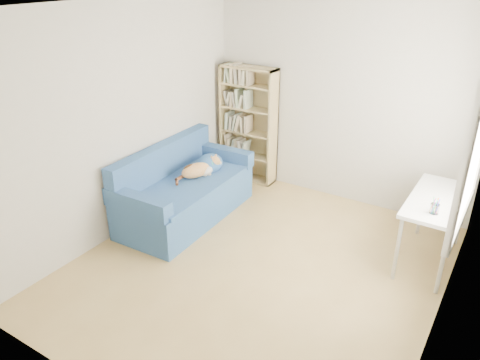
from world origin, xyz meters
name	(u,v)px	position (x,y,z in m)	size (l,w,h in m)	color
ground	(258,266)	(0.00, 0.00, 0.00)	(4.00, 4.00, 0.00)	tan
room_shell	(272,119)	(0.10, 0.03, 1.64)	(3.54, 4.04, 2.62)	silver
sofa	(184,191)	(-1.34, 0.47, 0.34)	(0.92, 1.85, 0.90)	navy
bookshelf	(248,129)	(-1.25, 1.86, 0.76)	(0.82, 0.26, 1.65)	tan
desk	(436,205)	(1.47, 1.07, 0.67)	(0.52, 1.14, 0.75)	white
pen_cup	(435,208)	(1.50, 0.72, 0.81)	(0.09, 0.09, 0.16)	white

